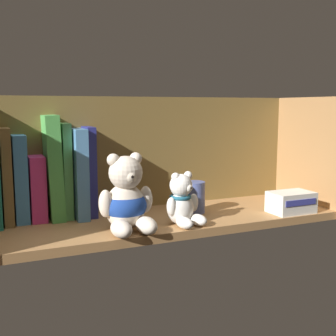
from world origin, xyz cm
name	(u,v)px	position (x,y,z in cm)	size (l,w,h in cm)	color
shelf_board	(168,221)	(0.00, 0.00, 1.00)	(83.76, 25.08, 2.00)	#9E7042
shelf_back_panel	(148,156)	(0.00, 13.14, 15.60)	(86.16, 1.20, 31.20)	brown
shelf_side_panel_right	(308,154)	(42.68, 0.00, 15.60)	(1.60, 27.48, 31.20)	#9E7042
book_1	(6,176)	(-35.97, 10.51, 13.00)	(2.15, 11.09, 21.99)	brown
book_2	(20,178)	(-33.02, 10.51, 12.13)	(3.00, 9.26, 20.26)	#4082BF
book_3	(37,188)	(-29.38, 10.51, 9.65)	(3.52, 9.81, 15.31)	#CC317B
book_4	(52,167)	(-25.64, 10.51, 14.36)	(3.22, 11.85, 24.73)	#4CA74B
book_5	(65,170)	(-22.64, 10.51, 13.41)	(2.03, 9.60, 22.83)	#5CAA5A
book_6	(77,172)	(-19.81, 10.51, 12.76)	(2.88, 14.84, 21.52)	#4D85B8
book_7	(88,171)	(-17.02, 10.51, 12.94)	(1.96, 11.02, 21.87)	navy
teddy_bear_larger	(126,201)	(-12.85, -6.88, 8.64)	(12.34, 12.92, 16.88)	beige
teddy_bear_smaller	(183,202)	(0.53, -7.46, 7.15)	(9.21, 9.45, 12.06)	white
pillar_candle	(194,197)	(7.77, 1.27, 5.97)	(5.41, 5.41, 7.94)	#4C5B99
small_product_box	(291,202)	(30.33, -8.42, 4.66)	(10.82, 7.42, 5.32)	silver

